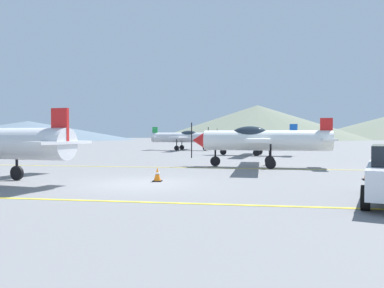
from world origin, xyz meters
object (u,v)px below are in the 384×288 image
traffic_cone_side (157,174)px  traffic_cone_front (367,173)px  airplane_mid (261,140)px  airplane_far (252,138)px  airplane_back (184,137)px

traffic_cone_side → traffic_cone_front: bearing=12.1°
airplane_mid → airplane_far: (-0.43, 12.27, 0.00)m
airplane_mid → airplane_back: size_ratio=1.00×
airplane_back → traffic_cone_front: size_ratio=16.30×
airplane_mid → airplane_far: bearing=92.0°
airplane_back → traffic_cone_front: bearing=-65.1°
airplane_mid → traffic_cone_side: airplane_mid is taller
airplane_back → airplane_far: bearing=-50.5°
airplane_mid → airplane_back: 23.90m
traffic_cone_front → traffic_cone_side: size_ratio=1.00×
airplane_mid → airplane_back: bearing=111.3°
traffic_cone_side → airplane_mid: bearing=59.7°
airplane_mid → traffic_cone_side: bearing=-120.3°
airplane_far → traffic_cone_side: airplane_far is taller
airplane_mid → airplane_far: size_ratio=1.00×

